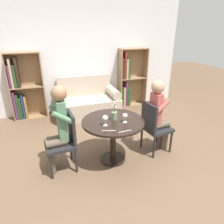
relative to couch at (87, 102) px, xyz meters
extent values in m
plane|color=brown|center=(0.00, -1.97, -0.31)|extent=(16.00, 16.00, 0.00)
cube|color=silver|center=(0.00, 0.43, 1.04)|extent=(5.20, 0.05, 2.70)
cylinder|color=black|center=(0.00, -1.97, 0.38)|extent=(0.95, 0.95, 0.03)
cylinder|color=black|center=(0.00, -1.97, 0.04)|extent=(0.09, 0.09, 0.65)
cylinder|color=black|center=(0.00, -1.97, -0.30)|extent=(0.40, 0.40, 0.03)
cube|color=#B7A893|center=(0.00, -0.05, -0.10)|extent=(1.53, 0.80, 0.42)
cube|color=#B7A893|center=(0.00, 0.27, 0.36)|extent=(1.31, 0.16, 0.50)
cylinder|color=#B7A893|center=(-0.65, -0.05, 0.22)|extent=(0.22, 0.72, 0.22)
cylinder|color=#B7A893|center=(0.65, -0.05, 0.22)|extent=(0.22, 0.72, 0.22)
cube|color=#93704C|center=(-1.31, 0.37, 0.45)|extent=(0.74, 0.02, 1.52)
cube|color=#93704C|center=(-1.67, 0.24, 0.45)|extent=(0.02, 0.28, 1.52)
cube|color=#93704C|center=(-0.95, 0.24, 0.45)|extent=(0.02, 0.28, 1.52)
cube|color=#93704C|center=(-1.31, 0.24, -0.30)|extent=(0.69, 0.28, 0.02)
cube|color=#93704C|center=(-1.31, 0.24, 0.45)|extent=(0.69, 0.28, 0.02)
cube|color=#93704C|center=(-1.31, 0.24, 1.20)|extent=(0.69, 0.28, 0.02)
cube|color=#602D5B|center=(-1.62, 0.23, 0.04)|extent=(0.05, 0.23, 0.65)
cube|color=#234723|center=(-1.56, 0.23, 0.00)|extent=(0.05, 0.23, 0.59)
cube|color=#234723|center=(-1.51, 0.23, -0.04)|extent=(0.04, 0.23, 0.50)
cube|color=navy|center=(-1.46, 0.23, -0.01)|extent=(0.04, 0.23, 0.57)
cube|color=olive|center=(-1.40, 0.23, -0.03)|extent=(0.05, 0.23, 0.52)
cube|color=#602D5B|center=(-1.62, 0.23, 0.71)|extent=(0.04, 0.23, 0.50)
cube|color=tan|center=(-1.58, 0.23, 0.77)|extent=(0.04, 0.23, 0.63)
cube|color=#234723|center=(-1.52, 0.23, 0.71)|extent=(0.05, 0.23, 0.49)
cube|color=#332319|center=(-1.46, 0.23, 0.79)|extent=(0.05, 0.23, 0.65)
cube|color=#93704C|center=(1.31, 0.37, 0.45)|extent=(0.74, 0.02, 1.52)
cube|color=#93704C|center=(0.95, 0.24, 0.45)|extent=(0.02, 0.28, 1.52)
cube|color=#93704C|center=(1.67, 0.24, 0.45)|extent=(0.02, 0.28, 1.52)
cube|color=#93704C|center=(1.31, 0.24, -0.30)|extent=(0.69, 0.28, 0.02)
cube|color=#93704C|center=(1.31, 0.24, 0.45)|extent=(0.69, 0.28, 0.02)
cube|color=#93704C|center=(1.31, 0.24, 1.20)|extent=(0.69, 0.28, 0.02)
cube|color=#234723|center=(1.00, 0.23, -0.05)|extent=(0.04, 0.23, 0.47)
cube|color=tan|center=(1.06, 0.23, -0.03)|extent=(0.05, 0.23, 0.52)
cube|color=#602D5B|center=(1.11, 0.23, 0.03)|extent=(0.03, 0.23, 0.64)
cube|color=#234723|center=(1.15, 0.23, -0.03)|extent=(0.04, 0.23, 0.53)
cube|color=#234723|center=(1.20, 0.23, -0.04)|extent=(0.04, 0.23, 0.49)
cube|color=#332319|center=(1.01, 0.23, 0.72)|extent=(0.05, 0.23, 0.51)
cube|color=maroon|center=(1.06, 0.23, 0.79)|extent=(0.04, 0.23, 0.66)
cube|color=tan|center=(1.11, 0.23, 0.71)|extent=(0.04, 0.23, 0.50)
cube|color=#234723|center=(1.17, 0.23, 0.72)|extent=(0.05, 0.23, 0.51)
cylinder|color=#232326|center=(-1.00, -1.76, -0.11)|extent=(0.04, 0.04, 0.40)
cylinder|color=#232326|center=(-0.97, -2.11, -0.11)|extent=(0.04, 0.04, 0.40)
cylinder|color=#232326|center=(-0.64, -1.73, -0.11)|extent=(0.04, 0.04, 0.40)
cylinder|color=#232326|center=(-0.62, -2.09, -0.11)|extent=(0.04, 0.04, 0.40)
cube|color=#232326|center=(-0.81, -1.92, 0.11)|extent=(0.45, 0.45, 0.05)
cube|color=#232326|center=(-0.62, -1.91, 0.36)|extent=(0.07, 0.38, 0.45)
cylinder|color=#232326|center=(1.01, -2.09, -0.11)|extent=(0.04, 0.04, 0.40)
cylinder|color=#232326|center=(0.96, -1.73, -0.11)|extent=(0.04, 0.04, 0.40)
cylinder|color=#232326|center=(0.66, -2.14, -0.11)|extent=(0.04, 0.04, 0.40)
cylinder|color=#232326|center=(0.61, -1.78, -0.11)|extent=(0.04, 0.04, 0.40)
cube|color=#232326|center=(0.81, -1.93, 0.11)|extent=(0.48, 0.48, 0.05)
cube|color=#232326|center=(0.62, -1.96, 0.36)|extent=(0.09, 0.38, 0.45)
cylinder|color=brown|center=(-0.97, -1.89, -0.09)|extent=(0.11, 0.11, 0.45)
cylinder|color=brown|center=(-0.96, -1.99, -0.09)|extent=(0.11, 0.11, 0.45)
cylinder|color=brown|center=(-0.86, -1.88, 0.19)|extent=(0.31, 0.13, 0.11)
cylinder|color=brown|center=(-0.85, -1.99, 0.19)|extent=(0.31, 0.13, 0.11)
cube|color=#517A5B|center=(-0.75, -1.92, 0.49)|extent=(0.14, 0.21, 0.60)
cylinder|color=#517A5B|center=(-0.76, -1.79, 0.59)|extent=(0.29, 0.09, 0.23)
cylinder|color=#517A5B|center=(-0.74, -2.06, 0.59)|extent=(0.29, 0.09, 0.23)
sphere|color=#936B4C|center=(-0.75, -1.92, 0.90)|extent=(0.21, 0.21, 0.21)
cylinder|color=brown|center=(0.97, -1.96, -0.09)|extent=(0.11, 0.11, 0.45)
cylinder|color=brown|center=(0.96, -1.85, -0.09)|extent=(0.11, 0.11, 0.45)
cylinder|color=brown|center=(0.86, -1.97, 0.19)|extent=(0.31, 0.15, 0.11)
cylinder|color=brown|center=(0.85, -1.86, 0.19)|extent=(0.31, 0.15, 0.11)
cube|color=#B2514C|center=(0.75, -1.93, 0.47)|extent=(0.15, 0.22, 0.55)
cylinder|color=#B2514C|center=(0.77, -2.07, 0.55)|extent=(0.29, 0.11, 0.23)
cylinder|color=#B2514C|center=(0.73, -1.80, 0.55)|extent=(0.29, 0.11, 0.23)
sphere|color=tan|center=(0.75, -1.93, 0.85)|extent=(0.21, 0.21, 0.21)
cylinder|color=white|center=(-0.16, -2.09, 0.40)|extent=(0.06, 0.06, 0.00)
cylinder|color=white|center=(-0.16, -2.09, 0.45)|extent=(0.01, 0.01, 0.08)
sphere|color=white|center=(-0.16, -2.09, 0.52)|extent=(0.08, 0.08, 0.08)
sphere|color=maroon|center=(-0.16, -2.09, 0.51)|extent=(0.06, 0.06, 0.06)
cylinder|color=white|center=(0.15, -2.08, 0.40)|extent=(0.06, 0.06, 0.00)
cylinder|color=white|center=(0.15, -2.08, 0.44)|extent=(0.01, 0.01, 0.07)
sphere|color=white|center=(0.15, -2.08, 0.51)|extent=(0.07, 0.07, 0.07)
sphere|color=beige|center=(0.15, -2.08, 0.50)|extent=(0.05, 0.05, 0.05)
cylinder|color=gray|center=(0.03, -1.95, 0.46)|extent=(0.09, 0.09, 0.13)
cylinder|color=#4C7A42|center=(0.05, -1.94, 0.56)|extent=(0.01, 0.01, 0.07)
sphere|color=silver|center=(0.05, -1.94, 0.60)|extent=(0.04, 0.04, 0.04)
cylinder|color=#4C7A42|center=(0.03, -1.95, 0.59)|extent=(0.01, 0.00, 0.13)
sphere|color=#D16684|center=(0.03, -1.95, 0.66)|extent=(0.04, 0.04, 0.04)
cylinder|color=#4C7A42|center=(0.03, -1.94, 0.59)|extent=(0.00, 0.01, 0.11)
sphere|color=#EACC4C|center=(0.03, -1.94, 0.64)|extent=(0.04, 0.04, 0.04)
cylinder|color=#4C7A42|center=(0.02, -1.94, 0.58)|extent=(0.00, 0.00, 0.11)
sphere|color=silver|center=(0.02, -1.94, 0.63)|extent=(0.04, 0.04, 0.04)
cube|color=silver|center=(0.05, -2.34, 0.40)|extent=(0.19, 0.02, 0.00)
cube|color=silver|center=(-0.16, -2.26, 0.40)|extent=(0.18, 0.07, 0.00)
camera|label=1|loc=(-0.89, -4.54, 1.70)|focal=32.00mm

